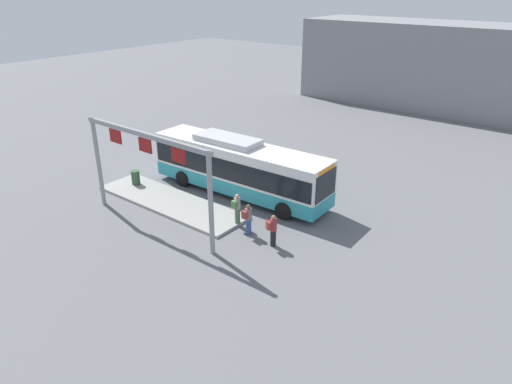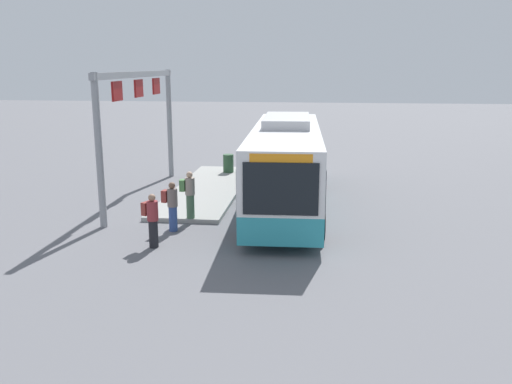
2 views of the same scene
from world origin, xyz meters
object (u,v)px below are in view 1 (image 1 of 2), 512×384
person_waiting_mid (237,208)px  person_waiting_near (248,219)px  bus_main (239,166)px  trash_bin (136,178)px  person_boarding (273,230)px

person_waiting_mid → person_waiting_near: bearing=-111.3°
bus_main → person_waiting_mid: size_ratio=7.01×
person_waiting_mid → trash_bin: person_waiting_mid is taller
person_boarding → person_waiting_near: size_ratio=1.00×
person_waiting_near → person_waiting_mid: 1.10m
person_waiting_near → trash_bin: (-9.39, 0.32, -0.28)m
person_boarding → trash_bin: bearing=115.1°
bus_main → trash_bin: 6.76m
person_boarding → trash_bin: (-11.07, 0.47, -0.28)m
trash_bin → person_waiting_near: bearing=-2.0°
person_waiting_near → bus_main: bearing=57.9°
bus_main → person_boarding: bearing=-37.3°
bus_main → trash_bin: (-5.81, -3.23, -1.20)m
person_waiting_mid → bus_main: bearing=35.8°
trash_bin → person_boarding: bearing=-2.4°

